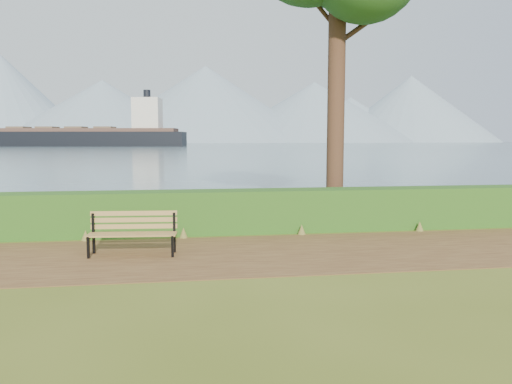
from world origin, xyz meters
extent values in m
plane|color=#4D5B1A|center=(0.00, 0.00, 0.00)|extent=(140.00, 140.00, 0.00)
cube|color=#4E301B|center=(0.00, 0.30, 0.01)|extent=(40.00, 3.40, 0.01)
cube|color=#214C15|center=(0.00, 2.60, 0.50)|extent=(32.00, 0.85, 1.00)
cube|color=#455E6F|center=(0.00, 260.00, 0.01)|extent=(700.00, 510.00, 0.00)
cone|color=gray|center=(-60.00, 395.00, 24.00)|extent=(160.00, 160.00, 48.00)
cone|color=gray|center=(20.00, 405.00, 31.00)|extent=(190.00, 190.00, 62.00)
cone|color=gray|center=(110.00, 400.00, 25.00)|extent=(170.00, 170.00, 50.00)
cone|color=gray|center=(200.00, 410.00, 29.00)|extent=(150.00, 150.00, 58.00)
cone|color=gray|center=(-10.00, 430.00, 17.50)|extent=(120.00, 120.00, 35.00)
cone|color=gray|center=(150.00, 425.00, 20.00)|extent=(130.00, 130.00, 40.00)
cube|color=black|center=(-2.84, 0.35, 0.21)|extent=(0.05, 0.06, 0.41)
cube|color=black|center=(-2.81, 0.75, 0.39)|extent=(0.05, 0.06, 0.79)
cube|color=black|center=(-2.83, 0.55, 0.38)|extent=(0.08, 0.48, 0.05)
cube|color=black|center=(-1.31, 0.23, 0.21)|extent=(0.05, 0.06, 0.41)
cube|color=black|center=(-1.28, 0.63, 0.39)|extent=(0.05, 0.06, 0.79)
cube|color=black|center=(-1.30, 0.43, 0.38)|extent=(0.08, 0.48, 0.05)
cube|color=olive|center=(-2.08, 0.32, 0.41)|extent=(1.65, 0.22, 0.03)
cube|color=olive|center=(-2.07, 0.43, 0.41)|extent=(1.65, 0.22, 0.03)
cube|color=olive|center=(-2.06, 0.55, 0.41)|extent=(1.65, 0.22, 0.03)
cube|color=olive|center=(-2.05, 0.66, 0.41)|extent=(1.65, 0.22, 0.03)
cube|color=olive|center=(-2.04, 0.72, 0.52)|extent=(1.64, 0.17, 0.09)
cube|color=olive|center=(-2.04, 0.72, 0.65)|extent=(1.64, 0.17, 0.09)
cube|color=olive|center=(-2.04, 0.72, 0.78)|extent=(1.64, 0.17, 0.09)
cylinder|color=#3A2217|center=(2.96, 3.90, 4.13)|extent=(0.46, 0.46, 8.26)
cylinder|color=#3A2217|center=(3.47, 3.90, 5.05)|extent=(1.21, 0.14, 0.90)
cylinder|color=#3A2217|center=(2.50, 4.01, 5.62)|extent=(0.93, 0.43, 0.83)
cube|color=black|center=(-32.27, 160.58, 1.41)|extent=(66.59, 21.12, 6.58)
cube|color=#4C352D|center=(-32.27, 160.58, 5.27)|extent=(61.23, 19.23, 1.13)
cube|color=silver|center=(-11.51, 157.09, 10.34)|extent=(9.63, 9.05, 10.34)
cylinder|color=black|center=(-11.51, 157.09, 16.45)|extent=(2.26, 2.26, 3.29)
cube|color=brown|center=(-53.03, 164.08, 6.02)|extent=(6.59, 7.05, 0.75)
cube|color=brown|center=(-43.76, 162.52, 6.02)|extent=(6.59, 7.05, 0.75)
cube|color=brown|center=(-34.50, 160.96, 6.02)|extent=(6.59, 7.05, 0.75)
cube|color=brown|center=(-25.23, 159.40, 6.02)|extent=(6.59, 7.05, 0.75)
camera|label=1|loc=(-1.14, -9.01, 2.19)|focal=35.00mm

